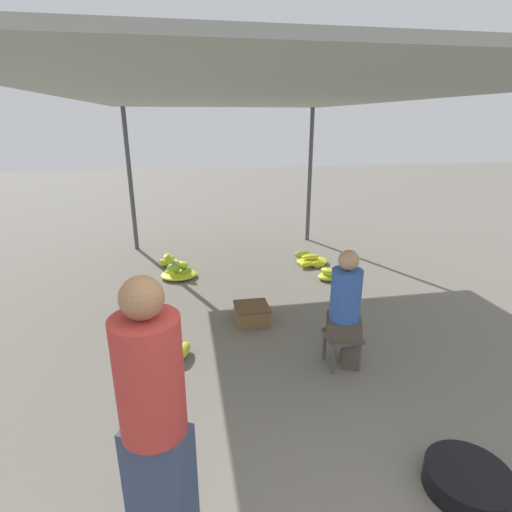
{
  "coord_description": "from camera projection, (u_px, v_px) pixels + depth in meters",
  "views": [
    {
      "loc": [
        -0.79,
        -1.1,
        2.43
      ],
      "look_at": [
        0.0,
        3.2,
        0.92
      ],
      "focal_mm": 28.0,
      "sensor_mm": 36.0,
      "label": 1
    }
  ],
  "objects": [
    {
      "name": "banana_pile_left_3",
      "position": [
        167.0,
        350.0,
        4.3
      ],
      "size": [
        0.57,
        0.61,
        0.21
      ],
      "color": "#C9D528",
      "rests_on": "ground"
    },
    {
      "name": "banana_pile_left_1",
      "position": [
        140.0,
        298.0,
        5.5
      ],
      "size": [
        0.6,
        0.56,
        0.29
      ],
      "color": "#BBCF2B",
      "rests_on": "ground"
    },
    {
      "name": "canopy_tarp",
      "position": [
        251.0,
        97.0,
        4.33
      ],
      "size": [
        3.89,
        6.79,
        0.04
      ],
      "primitive_type": "cube",
      "color": "#9EA399",
      "rests_on": "canopy_post_front_left"
    },
    {
      "name": "vendor_seated",
      "position": [
        346.0,
        308.0,
        3.96
      ],
      "size": [
        0.43,
        0.43,
        1.26
      ],
      "color": "#4C4238",
      "rests_on": "ground"
    },
    {
      "name": "banana_pile_left_0",
      "position": [
        168.0,
        260.0,
        6.99
      ],
      "size": [
        0.37,
        0.47,
        0.19
      ],
      "color": "#B9CE2B",
      "rests_on": "ground"
    },
    {
      "name": "banana_pile_right_1",
      "position": [
        331.0,
        275.0,
        6.32
      ],
      "size": [
        0.41,
        0.36,
        0.2
      ],
      "color": "#C9D528",
      "rests_on": "ground"
    },
    {
      "name": "banana_pile_left_2",
      "position": [
        178.0,
        272.0,
        6.41
      ],
      "size": [
        0.58,
        0.5,
        0.28
      ],
      "color": "#7EB735",
      "rests_on": "ground"
    },
    {
      "name": "canopy_post_back_right",
      "position": [
        310.0,
        177.0,
        8.03
      ],
      "size": [
        0.08,
        0.08,
        2.63
      ],
      "primitive_type": "cylinder",
      "color": "#4C4C51",
      "rests_on": "ground"
    },
    {
      "name": "crate_near",
      "position": [
        252.0,
        314.0,
        5.01
      ],
      "size": [
        0.42,
        0.42,
        0.22
      ],
      "color": "brown",
      "rests_on": "ground"
    },
    {
      "name": "stool",
      "position": [
        342.0,
        340.0,
        4.07
      ],
      "size": [
        0.34,
        0.34,
        0.36
      ],
      "color": "#4C4C4C",
      "rests_on": "ground"
    },
    {
      "name": "canopy_post_back_left",
      "position": [
        130.0,
        182.0,
        7.44
      ],
      "size": [
        0.08,
        0.08,
        2.63
      ],
      "primitive_type": "cylinder",
      "color": "#4C4C51",
      "rests_on": "ground"
    },
    {
      "name": "banana_pile_right_0",
      "position": [
        311.0,
        260.0,
        7.02
      ],
      "size": [
        0.59,
        0.56,
        0.19
      ],
      "color": "yellow",
      "rests_on": "ground"
    },
    {
      "name": "vendor_foreground",
      "position": [
        154.0,
        416.0,
        2.18
      ],
      "size": [
        0.49,
        0.49,
        1.71
      ],
      "color": "#384766",
      "rests_on": "ground"
    },
    {
      "name": "basin_black",
      "position": [
        468.0,
        481.0,
        2.73
      ],
      "size": [
        0.58,
        0.58,
        0.16
      ],
      "color": "black",
      "rests_on": "ground"
    }
  ]
}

